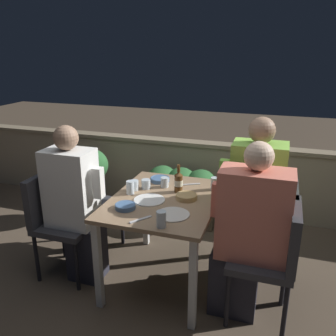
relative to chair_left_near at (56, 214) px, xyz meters
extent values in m
plane|color=brown|center=(0.89, 0.17, -0.54)|extent=(16.00, 16.00, 0.00)
cube|color=gray|center=(0.89, 1.59, -0.15)|extent=(9.00, 0.14, 0.78)
cube|color=gray|center=(0.89, 1.59, 0.26)|extent=(9.00, 0.18, 0.04)
cube|color=#937556|center=(0.89, 0.17, 0.17)|extent=(0.80, 1.03, 0.03)
cube|color=silver|center=(0.53, -0.30, -0.19)|extent=(0.05, 0.05, 0.70)
cube|color=silver|center=(1.24, -0.30, -0.19)|extent=(0.05, 0.05, 0.70)
cube|color=silver|center=(0.53, 0.64, -0.19)|extent=(0.05, 0.05, 0.70)
cube|color=silver|center=(1.24, 0.64, -0.19)|extent=(0.05, 0.05, 0.70)
cube|color=brown|center=(0.71, 1.24, -0.40)|extent=(0.79, 0.36, 0.28)
ellipsoid|color=#2D6633|center=(0.49, 1.24, -0.11)|extent=(0.36, 0.47, 0.34)
ellipsoid|color=#2D6633|center=(0.71, 1.24, -0.11)|extent=(0.36, 0.47, 0.34)
ellipsoid|color=#2D6633|center=(0.93, 1.24, -0.11)|extent=(0.36, 0.47, 0.34)
cube|color=#333338|center=(0.09, 0.00, -0.09)|extent=(0.43, 0.43, 0.05)
cube|color=#333338|center=(-0.10, 0.00, 0.14)|extent=(0.06, 0.43, 0.40)
cylinder|color=black|center=(-0.09, -0.19, -0.33)|extent=(0.03, 0.03, 0.43)
cylinder|color=black|center=(0.28, -0.19, -0.33)|extent=(0.03, 0.03, 0.43)
cylinder|color=black|center=(-0.09, 0.19, -0.33)|extent=(0.03, 0.03, 0.43)
cylinder|color=black|center=(0.28, 0.19, -0.33)|extent=(0.03, 0.03, 0.43)
cube|color=#282833|center=(0.26, 0.00, -0.30)|extent=(0.27, 0.23, 0.48)
cube|color=white|center=(0.16, 0.00, 0.25)|extent=(0.38, 0.26, 0.62)
cube|color=white|center=(0.41, 0.00, 0.32)|extent=(0.07, 0.07, 0.24)
sphere|color=#99755B|center=(0.16, 0.00, 0.65)|extent=(0.19, 0.19, 0.19)
cube|color=#333338|center=(0.13, 0.38, -0.09)|extent=(0.43, 0.43, 0.05)
cube|color=#333338|center=(-0.06, 0.38, 0.14)|extent=(0.06, 0.43, 0.40)
cylinder|color=black|center=(-0.06, 0.20, -0.33)|extent=(0.03, 0.03, 0.43)
cylinder|color=black|center=(0.31, 0.20, -0.33)|extent=(0.03, 0.03, 0.43)
cylinder|color=black|center=(-0.06, 0.57, -0.33)|extent=(0.03, 0.03, 0.43)
cylinder|color=black|center=(0.31, 0.57, -0.33)|extent=(0.03, 0.03, 0.43)
cube|color=#333338|center=(1.64, -0.03, -0.09)|extent=(0.43, 0.43, 0.05)
cube|color=#333338|center=(1.83, -0.03, 0.14)|extent=(0.06, 0.43, 0.40)
cylinder|color=black|center=(1.46, -0.21, -0.33)|extent=(0.03, 0.03, 0.43)
cylinder|color=black|center=(1.83, -0.21, -0.33)|extent=(0.03, 0.03, 0.43)
cylinder|color=black|center=(1.46, 0.16, -0.33)|extent=(0.03, 0.03, 0.43)
cylinder|color=black|center=(1.83, 0.16, -0.33)|extent=(0.03, 0.03, 0.43)
cube|color=#282833|center=(1.47, -0.03, -0.30)|extent=(0.33, 0.23, 0.48)
cube|color=#E07A66|center=(1.57, -0.03, 0.25)|extent=(0.47, 0.26, 0.62)
cube|color=#E07A66|center=(1.32, -0.03, 0.32)|extent=(0.07, 0.07, 0.24)
sphere|color=beige|center=(1.57, -0.03, 0.65)|extent=(0.19, 0.19, 0.19)
cube|color=#333338|center=(1.63, 0.32, -0.09)|extent=(0.43, 0.43, 0.05)
cube|color=#333338|center=(1.82, 0.32, 0.14)|extent=(0.06, 0.43, 0.40)
cylinder|color=black|center=(1.44, 0.13, -0.33)|extent=(0.03, 0.03, 0.43)
cylinder|color=black|center=(1.82, 0.13, -0.33)|extent=(0.03, 0.03, 0.43)
cylinder|color=black|center=(1.44, 0.50, -0.33)|extent=(0.03, 0.03, 0.43)
cylinder|color=black|center=(1.82, 0.50, -0.33)|extent=(0.03, 0.03, 0.43)
cube|color=#282833|center=(1.46, 0.32, -0.30)|extent=(0.27, 0.23, 0.48)
cube|color=#8CCC4C|center=(1.56, 0.32, 0.29)|extent=(0.39, 0.26, 0.71)
cube|color=#8CCC4C|center=(1.31, 0.32, 0.38)|extent=(0.07, 0.07, 0.24)
sphere|color=#99755B|center=(1.56, 0.32, 0.74)|extent=(0.19, 0.19, 0.19)
cylinder|color=brown|center=(0.95, 0.32, 0.26)|extent=(0.07, 0.07, 0.14)
cylinder|color=beige|center=(0.95, 0.32, 0.27)|extent=(0.07, 0.07, 0.05)
cone|color=brown|center=(0.95, 0.32, 0.35)|extent=(0.07, 0.07, 0.03)
cylinder|color=brown|center=(0.95, 0.32, 0.39)|extent=(0.03, 0.03, 0.06)
cylinder|color=white|center=(0.79, 0.09, 0.19)|extent=(0.24, 0.24, 0.01)
cylinder|color=silver|center=(1.03, -0.09, 0.19)|extent=(0.23, 0.23, 0.01)
cylinder|color=#4C709E|center=(0.67, -0.10, 0.21)|extent=(0.15, 0.15, 0.03)
torus|color=#4C709E|center=(0.67, -0.10, 0.22)|extent=(0.15, 0.15, 0.01)
cylinder|color=tan|center=(1.05, 0.21, 0.21)|extent=(0.16, 0.16, 0.04)
torus|color=tan|center=(1.05, 0.21, 0.22)|extent=(0.16, 0.16, 0.01)
cylinder|color=#4C709E|center=(0.73, 0.50, 0.21)|extent=(0.17, 0.17, 0.03)
torus|color=#4C709E|center=(0.73, 0.50, 0.22)|extent=(0.17, 0.17, 0.01)
cylinder|color=silver|center=(0.81, 0.39, 0.23)|extent=(0.07, 0.07, 0.08)
cylinder|color=silver|center=(1.21, 0.46, 0.24)|extent=(0.06, 0.06, 0.10)
cylinder|color=silver|center=(1.01, -0.28, 0.25)|extent=(0.06, 0.06, 0.11)
cylinder|color=silver|center=(0.60, 0.25, 0.23)|extent=(0.07, 0.07, 0.08)
cylinder|color=silver|center=(0.60, 0.17, 0.24)|extent=(0.06, 0.06, 0.11)
cylinder|color=silver|center=(0.68, 0.31, 0.23)|extent=(0.07, 0.07, 0.08)
cube|color=silver|center=(1.00, 0.50, 0.19)|extent=(0.16, 0.10, 0.01)
cube|color=silver|center=(0.85, -0.23, 0.19)|extent=(0.11, 0.15, 0.01)
cylinder|color=brown|center=(-0.27, 1.02, -0.42)|extent=(0.29, 0.29, 0.23)
cylinder|color=#47331E|center=(-0.27, 1.02, -0.20)|extent=(0.03, 0.03, 0.21)
ellipsoid|color=#2D6633|center=(-0.27, 1.02, 0.07)|extent=(0.41, 0.41, 0.37)
camera|label=1|loc=(1.69, -2.22, 1.30)|focal=38.00mm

